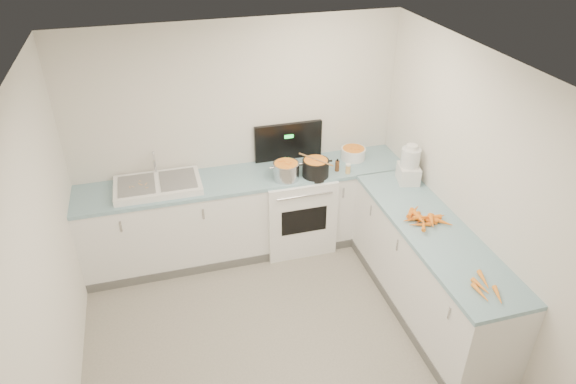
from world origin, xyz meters
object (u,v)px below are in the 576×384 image
object	(u,v)px
stove	(295,206)
sink	(158,185)
black_pot	(316,169)
steel_pot	(286,172)
spice_jar	(348,169)
extract_bottle	(337,166)
food_processor	(409,166)
mixing_bowl	(353,153)

from	to	relation	value
stove	sink	size ratio (longest dim) A/B	1.58
sink	black_pot	world-z (taller)	sink
stove	steel_pot	xyz separation A→B (m)	(-0.15, -0.15, 0.55)
steel_pot	spice_jar	xyz separation A→B (m)	(0.66, -0.07, -0.03)
extract_bottle	food_processor	bearing A→B (deg)	-33.24
steel_pot	mixing_bowl	distance (m)	0.87
sink	black_pot	xyz separation A→B (m)	(1.62, -0.18, 0.04)
stove	spice_jar	bearing A→B (deg)	-22.38
sink	food_processor	xyz separation A→B (m)	(2.50, -0.56, 0.14)
steel_pot	extract_bottle	world-z (taller)	steel_pot
steel_pot	food_processor	bearing A→B (deg)	-18.30
spice_jar	food_processor	size ratio (longest dim) A/B	0.22
black_pot	spice_jar	bearing A→B (deg)	-7.71
stove	black_pot	size ratio (longest dim) A/B	4.84
stove	extract_bottle	bearing A→B (deg)	-17.26
stove	mixing_bowl	world-z (taller)	stove
sink	mixing_bowl	size ratio (longest dim) A/B	3.14
stove	spice_jar	size ratio (longest dim) A/B	14.60
mixing_bowl	stove	bearing A→B (deg)	-173.04
mixing_bowl	extract_bottle	size ratio (longest dim) A/B	2.34
black_pot	food_processor	size ratio (longest dim) A/B	0.67
black_pot	mixing_bowl	bearing A→B (deg)	25.45
extract_bottle	black_pot	bearing A→B (deg)	-172.45
black_pot	stove	bearing A→B (deg)	135.55
sink	black_pot	bearing A→B (deg)	-6.40
sink	extract_bottle	distance (m)	1.88
mixing_bowl	food_processor	world-z (taller)	food_processor
spice_jar	food_processor	distance (m)	0.64
food_processor	extract_bottle	bearing A→B (deg)	146.76
steel_pot	extract_bottle	size ratio (longest dim) A/B	2.34
stove	sink	distance (m)	1.54
mixing_bowl	extract_bottle	xyz separation A→B (m)	(-0.27, -0.22, -0.00)
food_processor	mixing_bowl	bearing A→B (deg)	119.41
extract_bottle	spice_jar	world-z (taller)	extract_bottle
steel_pot	mixing_bowl	world-z (taller)	steel_pot
stove	black_pot	distance (m)	0.60
sink	steel_pot	distance (m)	1.31
stove	food_processor	xyz separation A→B (m)	(1.05, -0.54, 0.65)
black_pot	extract_bottle	distance (m)	0.26
black_pot	spice_jar	distance (m)	0.35
sink	black_pot	distance (m)	1.63
mixing_bowl	food_processor	distance (m)	0.73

